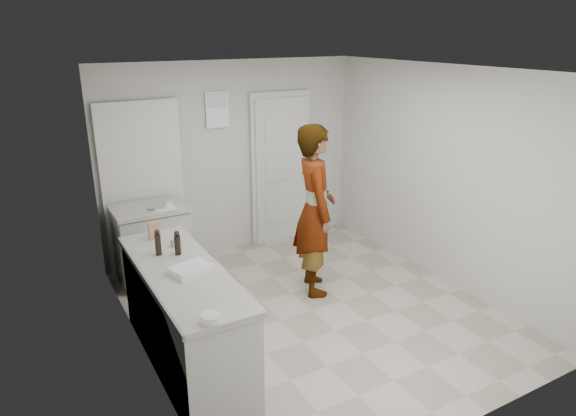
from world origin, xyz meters
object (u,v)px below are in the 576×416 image
oil_cruet_a (177,243)px  egg_bowl (211,318)px  spice_jar (173,243)px  person (315,210)px  oil_cruet_b (158,243)px  cake_mix_box (154,230)px  baking_dish (191,269)px

oil_cruet_a → egg_bowl: 1.22m
spice_jar → person: bearing=3.9°
egg_bowl → person: bearing=39.9°
oil_cruet_a → oil_cruet_b: bearing=153.5°
cake_mix_box → baking_dish: bearing=-88.1°
oil_cruet_b → cake_mix_box: bearing=79.5°
cake_mix_box → oil_cruet_b: size_ratio=0.72×
oil_cruet_a → cake_mix_box: bearing=100.1°
cake_mix_box → baking_dish: cake_mix_box is taller
person → oil_cruet_b: 1.83m
egg_bowl → oil_cruet_a: bearing=82.5°
person → oil_cruet_b: (-1.81, -0.24, 0.08)m
person → cake_mix_box: 1.75m
spice_jar → oil_cruet_a: 0.21m
spice_jar → baking_dish: (-0.04, -0.60, -0.01)m
oil_cruet_a → egg_bowl: bearing=-97.5°
spice_jar → oil_cruet_b: oil_cruet_b is taller
person → cake_mix_box: (-1.74, 0.15, 0.05)m
cake_mix_box → oil_cruet_b: (-0.07, -0.39, 0.03)m
person → oil_cruet_b: size_ratio=7.86×
cake_mix_box → spice_jar: size_ratio=2.49×
spice_jar → baking_dish: bearing=-93.4°
person → spice_jar: person is taller
cake_mix_box → oil_cruet_a: oil_cruet_a is taller
oil_cruet_a → egg_bowl: oil_cruet_a is taller
cake_mix_box → egg_bowl: (-0.08, -1.67, -0.06)m
baking_dish → oil_cruet_b: bearing=105.7°
spice_jar → oil_cruet_a: (-0.02, -0.20, 0.07)m
person → baking_dish: bearing=132.9°
person → oil_cruet_b: person is taller
egg_bowl → baking_dish: bearing=80.3°
person → oil_cruet_a: person is taller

